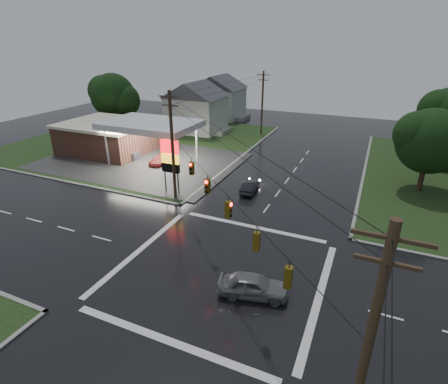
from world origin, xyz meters
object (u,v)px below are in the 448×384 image
at_px(car_north, 250,186).
at_px(utility_pole_n, 262,103).
at_px(car_pump, 162,159).
at_px(house_far, 219,96).
at_px(tree_nw_behind, 114,96).
at_px(car_crossing, 253,286).
at_px(utility_pole_se, 365,361).
at_px(pylon_sign, 170,158).
at_px(house_near, 196,106).
at_px(tree_ne_near, 432,142).
at_px(gas_station, 114,135).
at_px(utility_pole_nw, 172,145).

bearing_deg(car_north, utility_pole_n, -79.91).
xyz_separation_m(car_north, car_pump, (-13.90, 3.97, 0.03)).
bearing_deg(house_far, car_pump, -80.29).
bearing_deg(tree_nw_behind, car_crossing, -40.58).
distance_m(utility_pole_se, house_far, 65.55).
bearing_deg(pylon_sign, house_far, 106.98).
relative_size(pylon_sign, car_pump, 1.32).
bearing_deg(pylon_sign, tree_nw_behind, 140.13).
xyz_separation_m(pylon_sign, utility_pole_se, (20.00, -20.00, 1.71)).
bearing_deg(car_crossing, house_near, 18.86).
bearing_deg(utility_pole_se, house_near, 123.79).
relative_size(tree_nw_behind, tree_ne_near, 1.11).
bearing_deg(utility_pole_se, pylon_sign, 135.00).
bearing_deg(tree_nw_behind, car_pump, -34.82).
xyz_separation_m(pylon_sign, tree_ne_near, (24.64, 11.49, 1.55)).
height_order(car_north, car_pump, car_pump).
height_order(tree_ne_near, car_crossing, tree_ne_near).
distance_m(house_near, house_far, 12.04).
height_order(utility_pole_se, tree_nw_behind, utility_pole_se).
xyz_separation_m(gas_station, pylon_sign, (15.18, -9.20, 1.46)).
bearing_deg(tree_nw_behind, house_far, 56.56).
distance_m(utility_pole_n, house_near, 11.67).
distance_m(tree_ne_near, car_pump, 31.61).
height_order(utility_pole_n, car_north, utility_pole_n).
relative_size(utility_pole_se, car_north, 2.86).
distance_m(pylon_sign, car_pump, 10.51).
distance_m(utility_pole_nw, utility_pole_n, 28.50).
height_order(utility_pole_nw, utility_pole_se, same).
relative_size(house_far, car_north, 2.87).
xyz_separation_m(utility_pole_nw, house_near, (-11.45, 26.50, -1.32)).
xyz_separation_m(utility_pole_n, car_crossing, (12.48, -39.54, -4.69)).
bearing_deg(car_crossing, utility_pole_nw, 34.84).
distance_m(pylon_sign, tree_nw_behind, 30.49).
xyz_separation_m(pylon_sign, tree_nw_behind, (-23.34, 19.49, 2.17)).
relative_size(utility_pole_nw, house_far, 1.00).
bearing_deg(house_near, house_far, 94.76).
height_order(utility_pole_se, car_pump, utility_pole_se).
xyz_separation_m(tree_ne_near, car_crossing, (-11.17, -23.54, -4.79)).
distance_m(pylon_sign, car_north, 9.06).
xyz_separation_m(utility_pole_se, tree_ne_near, (4.64, 31.49, -0.16)).
bearing_deg(pylon_sign, car_pump, 129.60).
distance_m(pylon_sign, utility_pole_nw, 2.22).
distance_m(tree_ne_near, car_north, 19.42).
distance_m(gas_station, house_far, 28.61).
distance_m(house_near, car_north, 28.52).
relative_size(gas_station, utility_pole_n, 2.50).
bearing_deg(tree_ne_near, utility_pole_nw, -152.14).
relative_size(tree_ne_near, car_crossing, 1.97).
relative_size(pylon_sign, tree_nw_behind, 0.60).
relative_size(utility_pole_n, car_pump, 2.30).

